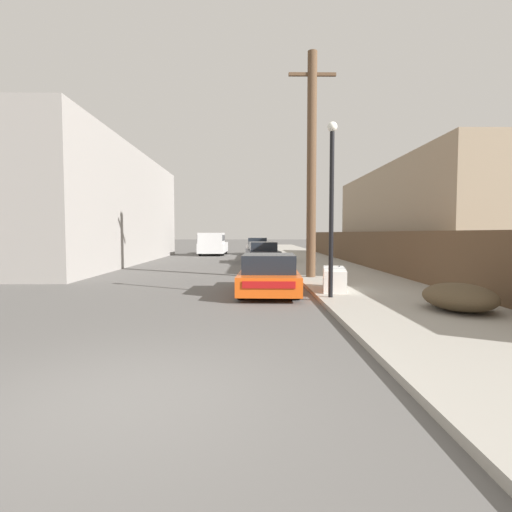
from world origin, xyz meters
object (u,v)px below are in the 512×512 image
at_px(discarded_fridge, 334,279).
at_px(brush_pile, 459,297).
at_px(street_lamp, 332,196).
at_px(parked_sports_car_red, 269,275).
at_px(car_parked_far, 258,247).
at_px(pickup_truck, 213,244).
at_px(utility_pole, 312,164).
at_px(car_parked_mid, 262,253).

bearing_deg(discarded_fridge, brush_pile, -47.10).
bearing_deg(discarded_fridge, street_lamp, -95.98).
height_order(parked_sports_car_red, car_parked_far, car_parked_far).
xyz_separation_m(discarded_fridge, brush_pile, (2.10, -3.19, -0.03)).
height_order(discarded_fridge, street_lamp, street_lamp).
bearing_deg(brush_pile, car_parked_far, 98.89).
xyz_separation_m(car_parked_far, street_lamp, (1.53, -23.79, 2.13)).
height_order(car_parked_far, pickup_truck, pickup_truck).
bearing_deg(utility_pole, pickup_truck, 107.26).
xyz_separation_m(car_parked_mid, street_lamp, (1.44, -13.93, 2.18)).
xyz_separation_m(car_parked_mid, car_parked_far, (-0.09, 9.85, 0.05)).
relative_size(parked_sports_car_red, car_parked_mid, 0.89).
height_order(parked_sports_car_red, pickup_truck, pickup_truck).
bearing_deg(parked_sports_car_red, pickup_truck, 102.47).
xyz_separation_m(parked_sports_car_red, utility_pole, (1.79, 3.43, 3.93)).
bearing_deg(parked_sports_car_red, street_lamp, -41.44).
distance_m(car_parked_far, brush_pile, 25.94).
relative_size(discarded_fridge, utility_pole, 0.21).
xyz_separation_m(car_parked_mid, utility_pole, (1.65, -8.98, 3.87)).
bearing_deg(street_lamp, utility_pole, 87.54).
relative_size(car_parked_mid, street_lamp, 1.02).
relative_size(pickup_truck, street_lamp, 1.25).
height_order(discarded_fridge, brush_pile, discarded_fridge).
bearing_deg(parked_sports_car_red, utility_pole, 64.93).
distance_m(discarded_fridge, utility_pole, 5.41).
bearing_deg(street_lamp, pickup_truck, 103.15).
bearing_deg(car_parked_mid, pickup_truck, 110.10).
distance_m(parked_sports_car_red, car_parked_far, 22.27).
xyz_separation_m(discarded_fridge, car_parked_mid, (-1.82, 12.58, 0.16)).
bearing_deg(car_parked_far, pickup_truck, -161.52).
bearing_deg(car_parked_mid, street_lamp, -87.75).
height_order(parked_sports_car_red, street_lamp, street_lamp).
bearing_deg(brush_pile, discarded_fridge, 123.29).
bearing_deg(street_lamp, brush_pile, -36.69).
relative_size(discarded_fridge, car_parked_far, 0.44).
relative_size(pickup_truck, utility_pole, 0.67).
bearing_deg(brush_pile, parked_sports_car_red, 140.30).
height_order(car_parked_mid, street_lamp, street_lamp).
distance_m(car_parked_mid, car_parked_far, 9.85).
relative_size(parked_sports_car_red, street_lamp, 0.91).
height_order(car_parked_mid, pickup_truck, pickup_truck).
relative_size(car_parked_mid, utility_pole, 0.55).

